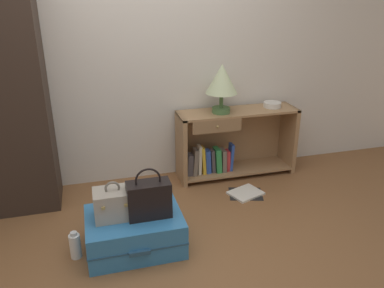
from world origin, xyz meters
The scene contains 10 objects.
ground_plane centered at (0.00, 0.00, 0.00)m, with size 9.00×9.00×0.00m, color brown.
back_wall centered at (0.00, 1.50, 1.30)m, with size 6.40×0.10×2.60m, color silver.
bookshelf centered at (0.86, 1.27, 0.33)m, with size 1.17×0.35×0.67m.
table_lamp centered at (0.73, 1.23, 0.98)m, with size 0.30×0.30×0.46m.
bowl centered at (1.28, 1.27, 0.70)m, with size 0.17×0.17×0.05m, color silver.
suitcase_large centered at (-0.23, 0.32, 0.13)m, with size 0.68×0.52×0.27m.
train_case centered at (-0.36, 0.34, 0.38)m, with size 0.27×0.21×0.28m.
handbag centered at (-0.12, 0.29, 0.41)m, with size 0.30×0.15×0.37m.
bottle centered at (-0.65, 0.32, 0.10)m, with size 0.08×0.08×0.21m.
open_book_on_floor centered at (0.85, 0.83, 0.01)m, with size 0.36×0.32×0.02m.
Camera 1 is at (-0.47, -2.07, 1.78)m, focal length 36.41 mm.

